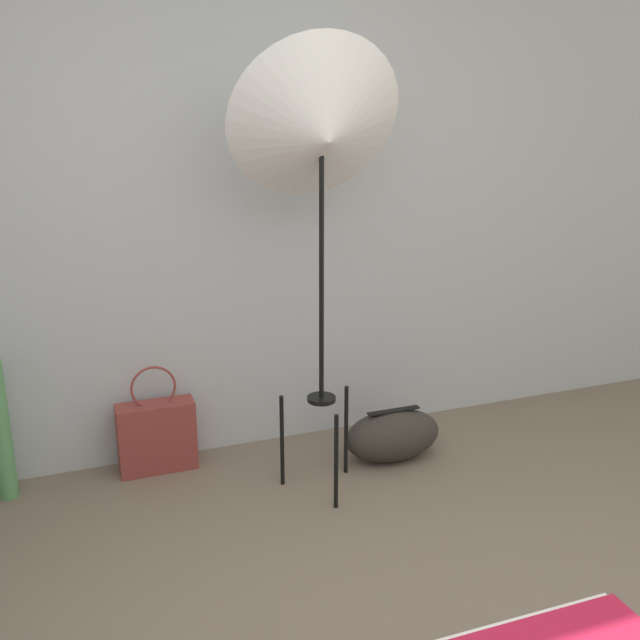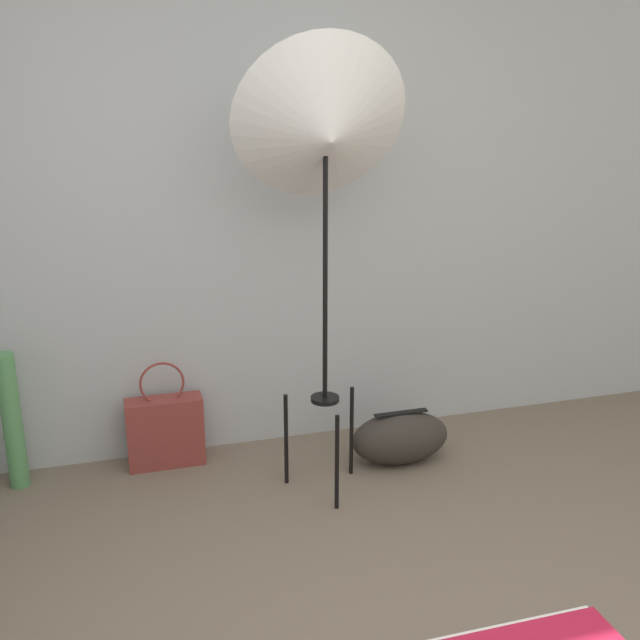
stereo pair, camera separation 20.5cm
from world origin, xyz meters
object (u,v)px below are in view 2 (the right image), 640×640
(photo_umbrella, at_px, (326,133))
(tote_bag, at_px, (165,430))
(duffel_bag, at_px, (400,438))
(paper_roll, at_px, (12,421))

(photo_umbrella, distance_m, tote_bag, 1.68)
(duffel_bag, bearing_deg, photo_umbrella, -162.24)
(photo_umbrella, height_order, paper_roll, photo_umbrella)
(tote_bag, height_order, paper_roll, paper_roll)
(paper_roll, bearing_deg, photo_umbrella, -17.03)
(photo_umbrella, xyz_separation_m, paper_roll, (-1.40, 0.43, -1.31))
(photo_umbrella, distance_m, paper_roll, 1.97)
(tote_bag, relative_size, paper_roll, 0.82)
(duffel_bag, bearing_deg, paper_roll, 171.11)
(tote_bag, xyz_separation_m, paper_roll, (-0.70, -0.02, 0.15))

